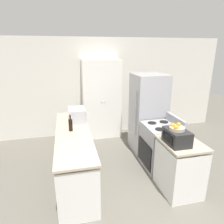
{
  "coord_description": "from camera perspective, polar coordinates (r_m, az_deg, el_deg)",
  "views": [
    {
      "loc": [
        -0.91,
        -2.07,
        2.29
      ],
      "look_at": [
        0.0,
        1.77,
        1.05
      ],
      "focal_mm": 32.0,
      "sensor_mm": 36.0,
      "label": 1
    }
  ],
  "objects": [
    {
      "name": "ground_plane",
      "position": [
        3.22,
        8.22,
        -28.14
      ],
      "size": [
        14.0,
        14.0,
        0.0
      ],
      "primitive_type": "plane",
      "color": "#666056"
    },
    {
      "name": "refrigerator",
      "position": [
        4.62,
        10.18,
        -0.47
      ],
      "size": [
        0.72,
        0.71,
        1.79
      ],
      "color": "#A3A3A8",
      "rests_on": "ground_plane"
    },
    {
      "name": "microwave",
      "position": [
        4.09,
        -9.99,
        -0.86
      ],
      "size": [
        0.33,
        0.45,
        0.27
      ],
      "color": "#B2B2B7",
      "rests_on": "counter_left"
    },
    {
      "name": "wall_back",
      "position": [
        5.5,
        -3.57,
        7.01
      ],
      "size": [
        7.0,
        0.06,
        2.6
      ],
      "color": "silver",
      "rests_on": "ground_plane"
    },
    {
      "name": "stove",
      "position": [
        4.14,
        13.63,
        -9.44
      ],
      "size": [
        0.66,
        0.71,
        1.05
      ],
      "color": "#9E9EA3",
      "rests_on": "ground_plane"
    },
    {
      "name": "counter_left",
      "position": [
        3.85,
        -10.7,
        -11.85
      ],
      "size": [
        0.6,
        2.38,
        0.89
      ],
      "color": "silver",
      "rests_on": "ground_plane"
    },
    {
      "name": "wine_bottle",
      "position": [
        3.65,
        -11.75,
        -3.59
      ],
      "size": [
        0.07,
        0.07,
        0.3
      ],
      "color": "black",
      "rests_on": "counter_left"
    },
    {
      "name": "pantry_cabinet",
      "position": [
        5.29,
        -3.01,
        3.6
      ],
      "size": [
        0.99,
        0.48,
        2.06
      ],
      "color": "white",
      "rests_on": "ground_plane"
    },
    {
      "name": "counter_right",
      "position": [
        3.59,
        18.65,
        -14.8
      ],
      "size": [
        0.6,
        0.72,
        0.89
      ],
      "color": "silver",
      "rests_on": "ground_plane"
    },
    {
      "name": "fruit_bowl",
      "position": [
        3.19,
        18.01,
        -4.28
      ],
      "size": [
        0.23,
        0.23,
        0.1
      ],
      "color": "#B2A893",
      "rests_on": "toaster_oven"
    },
    {
      "name": "toaster_oven",
      "position": [
        3.25,
        17.99,
        -6.77
      ],
      "size": [
        0.31,
        0.42,
        0.23
      ],
      "color": "black",
      "rests_on": "counter_right"
    }
  ]
}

